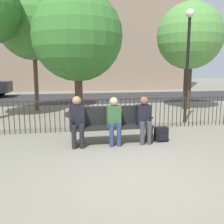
% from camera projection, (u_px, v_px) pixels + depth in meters
% --- Properties ---
extents(ground_plane, '(80.00, 80.00, 0.00)m').
position_uv_depth(ground_plane, '(134.00, 179.00, 4.23)').
color(ground_plane, gray).
extents(park_bench, '(2.03, 0.45, 0.92)m').
position_uv_depth(park_bench, '(111.00, 123.00, 6.18)').
color(park_bench, black).
rests_on(park_bench, ground).
extents(seated_person_0, '(0.34, 0.39, 1.21)m').
position_uv_depth(seated_person_0, '(77.00, 119.00, 5.87)').
color(seated_person_0, black).
rests_on(seated_person_0, ground).
extents(seated_person_1, '(0.34, 0.39, 1.16)m').
position_uv_depth(seated_person_1, '(114.00, 118.00, 6.03)').
color(seated_person_1, navy).
rests_on(seated_person_1, ground).
extents(seated_person_2, '(0.34, 0.39, 1.16)m').
position_uv_depth(seated_person_2, '(144.00, 117.00, 6.17)').
color(seated_person_2, '#3D3D42').
rests_on(seated_person_2, ground).
extents(backpack, '(0.33, 0.24, 0.37)m').
position_uv_depth(backpack, '(161.00, 134.00, 6.37)').
color(backpack, black).
rests_on(backpack, ground).
extents(fence_railing, '(9.01, 0.03, 0.95)m').
position_uv_depth(fence_railing, '(103.00, 112.00, 7.45)').
color(fence_railing, '#2D2823').
rests_on(fence_railing, ground).
extents(tree_0, '(3.10, 3.10, 5.28)m').
position_uv_depth(tree_0, '(33.00, 23.00, 10.55)').
color(tree_0, brown).
rests_on(tree_0, ground).
extents(tree_2, '(3.05, 3.05, 4.45)m').
position_uv_depth(tree_2, '(77.00, 36.00, 8.40)').
color(tree_2, '#4C3823').
rests_on(tree_2, ground).
extents(tree_3, '(2.90, 2.90, 4.71)m').
position_uv_depth(tree_3, '(190.00, 37.00, 11.02)').
color(tree_3, '#422D1E').
rests_on(tree_3, ground).
extents(lamp_post, '(0.28, 0.28, 3.75)m').
position_uv_depth(lamp_post, '(188.00, 49.00, 8.27)').
color(lamp_post, black).
rests_on(lamp_post, ground).
extents(street_surface, '(24.00, 6.00, 0.01)m').
position_uv_depth(street_surface, '(83.00, 98.00, 15.84)').
color(street_surface, '#2B2B2D').
rests_on(street_surface, ground).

